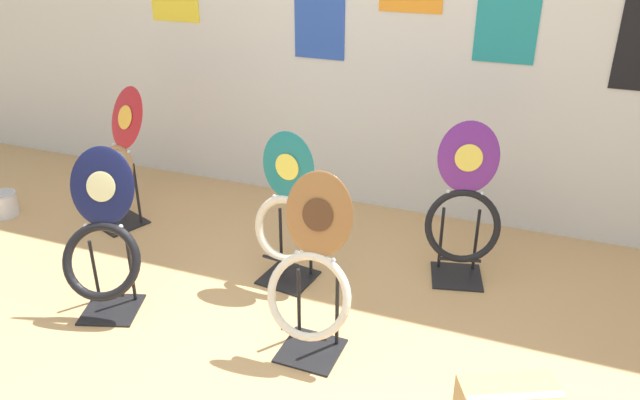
% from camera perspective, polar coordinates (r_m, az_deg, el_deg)
% --- Properties ---
extents(wall_back, '(8.00, 0.07, 2.60)m').
position_cam_1_polar(wall_back, '(4.03, 6.06, 16.52)').
color(wall_back, silver).
rests_on(wall_back, ground_plane).
extents(toilet_seat_display_woodgrain, '(0.41, 0.31, 0.88)m').
position_cam_1_polar(toilet_seat_display_woodgrain, '(2.83, -0.75, -6.97)').
color(toilet_seat_display_woodgrain, black).
rests_on(toilet_seat_display_woodgrain, ground_plane).
extents(toilet_seat_display_crimson_swirl, '(0.49, 0.49, 0.89)m').
position_cam_1_polar(toilet_seat_display_crimson_swirl, '(4.19, -18.10, 3.14)').
color(toilet_seat_display_crimson_swirl, black).
rests_on(toilet_seat_display_crimson_swirl, ground_plane).
extents(toilet_seat_display_purple_note, '(0.43, 0.34, 0.91)m').
position_cam_1_polar(toilet_seat_display_purple_note, '(3.46, 12.99, -1.11)').
color(toilet_seat_display_purple_note, black).
rests_on(toilet_seat_display_purple_note, ground_plane).
extents(toilet_seat_display_navy_moon, '(0.46, 0.45, 0.85)m').
position_cam_1_polar(toilet_seat_display_navy_moon, '(3.31, -19.26, -3.67)').
color(toilet_seat_display_navy_moon, black).
rests_on(toilet_seat_display_navy_moon, ground_plane).
extents(toilet_seat_display_teal_sax, '(0.39, 0.31, 0.87)m').
position_cam_1_polar(toilet_seat_display_teal_sax, '(3.38, -3.11, -1.83)').
color(toilet_seat_display_teal_sax, black).
rests_on(toilet_seat_display_teal_sax, ground_plane).
extents(paint_can, '(0.18, 0.18, 0.17)m').
position_cam_1_polar(paint_can, '(4.72, -26.97, -0.27)').
color(paint_can, silver).
rests_on(paint_can, ground_plane).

